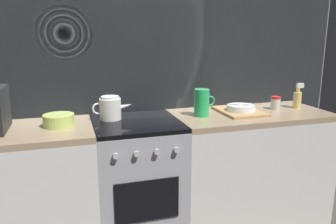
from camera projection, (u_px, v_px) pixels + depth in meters
back_wall at (127, 73)px, 2.55m from camera, size 3.60×0.05×2.40m
counter_left at (1, 199)px, 2.16m from camera, size 1.20×0.60×0.90m
stove_unit at (138, 181)px, 2.42m from camera, size 0.60×0.63×0.90m
counter_right at (248, 167)px, 2.67m from camera, size 1.20×0.60×0.90m
kettle at (110, 108)px, 2.35m from camera, size 0.28×0.15×0.17m
mixing_bowl at (59, 120)px, 2.18m from camera, size 0.20×0.20×0.08m
pitcher at (202, 103)px, 2.44m from camera, size 0.16×0.11×0.20m
dish_pile at (240, 110)px, 2.56m from camera, size 0.30×0.40×0.07m
spice_jar at (275, 103)px, 2.67m from camera, size 0.08×0.08×0.10m
spray_bottle at (297, 98)px, 2.71m from camera, size 0.08×0.06×0.20m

